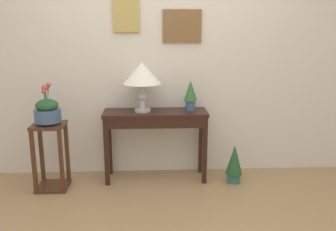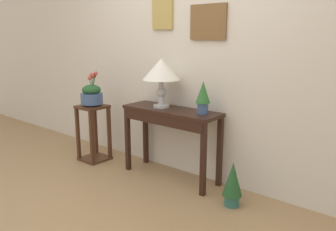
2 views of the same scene
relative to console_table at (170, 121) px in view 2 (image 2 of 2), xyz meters
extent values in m
cube|color=#9E7A51|center=(0.05, -1.24, -0.61)|extent=(12.00, 12.00, 0.01)
cube|color=beige|center=(0.05, 0.28, 0.79)|extent=(9.00, 0.10, 2.80)
cube|color=tan|center=(-0.28, 0.22, 1.07)|extent=(0.26, 0.02, 0.34)
cube|color=#9F5C7B|center=(-0.28, 0.21, 1.07)|extent=(0.21, 0.01, 0.27)
cube|color=brown|center=(0.28, 0.22, 0.96)|extent=(0.39, 0.02, 0.32)
cube|color=gray|center=(0.28, 0.21, 0.96)|extent=(0.31, 0.01, 0.26)
cube|color=black|center=(0.00, 0.02, 0.11)|extent=(1.04, 0.35, 0.03)
cube|color=black|center=(0.00, -0.13, 0.04)|extent=(0.98, 0.03, 0.10)
cube|color=black|center=(-0.49, -0.12, -0.26)|extent=(0.04, 0.04, 0.69)
cube|color=black|center=(0.49, -0.12, -0.26)|extent=(0.05, 0.04, 0.69)
cube|color=black|center=(-0.49, 0.16, -0.26)|extent=(0.04, 0.04, 0.69)
cube|color=black|center=(0.49, 0.16, -0.26)|extent=(0.05, 0.04, 0.69)
cylinder|color=#B7B7BC|center=(-0.13, 0.02, 0.14)|extent=(0.17, 0.17, 0.02)
cylinder|color=#B7B7BC|center=(-0.13, 0.02, 0.21)|extent=(0.06, 0.06, 0.13)
sphere|color=#B7B7BC|center=(-0.13, 0.02, 0.28)|extent=(0.10, 0.10, 0.10)
cylinder|color=#B7B7BC|center=(-0.13, 0.02, 0.34)|extent=(0.05, 0.05, 0.13)
cone|color=white|center=(-0.13, 0.02, 0.51)|extent=(0.38, 0.38, 0.21)
cylinder|color=#3D5684|center=(0.36, 0.05, 0.17)|extent=(0.10, 0.10, 0.10)
cone|color=#2D662D|center=(0.36, 0.05, 0.33)|extent=(0.14, 0.14, 0.20)
cube|color=#472819|center=(-1.02, -0.16, 0.04)|extent=(0.30, 0.30, 0.03)
cube|color=#472819|center=(-1.02, -0.16, -0.59)|extent=(0.30, 0.30, 0.03)
cube|color=#472819|center=(-1.15, -0.29, -0.28)|extent=(0.04, 0.03, 0.60)
cube|color=#472819|center=(-0.89, -0.29, -0.28)|extent=(0.03, 0.03, 0.60)
cube|color=#472819|center=(-1.15, -0.03, -0.28)|extent=(0.04, 0.04, 0.60)
cube|color=#472819|center=(-0.89, -0.03, -0.28)|extent=(0.03, 0.04, 0.60)
cylinder|color=#3D5684|center=(-1.02, -0.16, 0.06)|extent=(0.11, 0.11, 0.02)
cylinder|color=#3D5684|center=(-1.02, -0.16, 0.14)|extent=(0.25, 0.25, 0.12)
ellipsoid|color=#235128|center=(-1.02, -0.16, 0.24)|extent=(0.21, 0.21, 0.12)
cylinder|color=#235128|center=(-1.03, -0.13, 0.29)|extent=(0.03, 0.07, 0.19)
sphere|color=#B7473D|center=(-1.04, -0.10, 0.39)|extent=(0.05, 0.05, 0.05)
cylinder|color=#235128|center=(-1.03, -0.16, 0.28)|extent=(0.03, 0.01, 0.17)
sphere|color=#B7473D|center=(-1.04, -0.16, 0.37)|extent=(0.04, 0.04, 0.04)
cylinder|color=#235128|center=(-1.03, -0.14, 0.30)|extent=(0.03, 0.04, 0.20)
sphere|color=#B7473D|center=(-1.04, -0.13, 0.40)|extent=(0.06, 0.06, 0.06)
cylinder|color=#235128|center=(-1.02, -0.13, 0.31)|extent=(0.02, 0.08, 0.22)
sphere|color=#B7473D|center=(-1.01, -0.09, 0.42)|extent=(0.04, 0.04, 0.04)
cylinder|color=#2D665B|center=(0.79, -0.12, -0.56)|extent=(0.13, 0.13, 0.10)
cone|color=#235128|center=(0.79, -0.12, -0.36)|extent=(0.17, 0.17, 0.30)
camera|label=1|loc=(-0.05, -3.58, 0.97)|focal=39.22mm
camera|label=2|loc=(2.10, -2.55, 0.83)|focal=36.49mm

